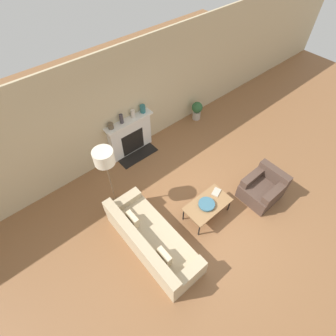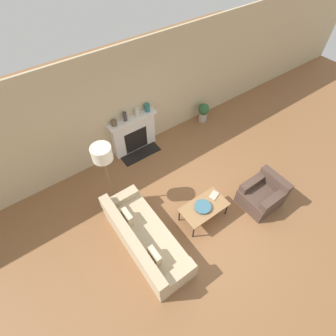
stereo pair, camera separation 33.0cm
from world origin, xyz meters
TOP-DOWN VIEW (x-y plane):
  - ground_plane at (0.00, 0.00)m, footprint 18.00×18.00m
  - wall_back at (0.00, 2.93)m, footprint 18.00×0.06m
  - fireplace at (-0.06, 2.79)m, footprint 1.34×0.59m
  - couch at (-1.39, 0.21)m, footprint 0.87×2.26m
  - armchair_near at (1.43, -0.47)m, footprint 0.87×0.78m
  - coffee_table at (0.03, 0.01)m, footprint 1.04×0.58m
  - bowl at (-0.01, 0.01)m, footprint 0.36×0.36m
  - book at (0.40, 0.10)m, footprint 0.27×0.22m
  - floor_lamp at (-1.37, 1.60)m, footprint 0.41×0.41m
  - mantel_vase_left at (-0.55, 2.80)m, footprint 0.14×0.14m
  - mantel_vase_center_left at (-0.23, 2.80)m, footprint 0.10×0.10m
  - mantel_vase_center_right at (0.11, 2.80)m, footprint 0.11×0.11m
  - mantel_vase_right at (0.42, 2.80)m, footprint 0.14×0.14m
  - potted_plant at (2.28, 2.64)m, footprint 0.33×0.33m

SIDE VIEW (x-z plane):
  - ground_plane at x=0.00m, z-range 0.00..0.00m
  - couch at x=-1.39m, z-range -0.10..0.67m
  - armchair_near at x=1.43m, z-range -0.08..0.66m
  - potted_plant at x=2.28m, z-range 0.04..0.63m
  - coffee_table at x=0.03m, z-range 0.19..0.64m
  - book at x=0.40m, z-range 0.45..0.47m
  - bowl at x=-0.01m, z-range 0.46..0.52m
  - fireplace at x=-0.06m, z-range -0.01..1.08m
  - mantel_vase_left at x=-0.55m, z-range 1.09..1.23m
  - mantel_vase_right at x=0.42m, z-range 1.09..1.29m
  - mantel_vase_center_right at x=0.11m, z-range 1.09..1.30m
  - mantel_vase_center_left at x=-0.23m, z-range 1.09..1.34m
  - wall_back at x=0.00m, z-range 0.00..2.90m
  - floor_lamp at x=-1.37m, z-range 0.63..2.43m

